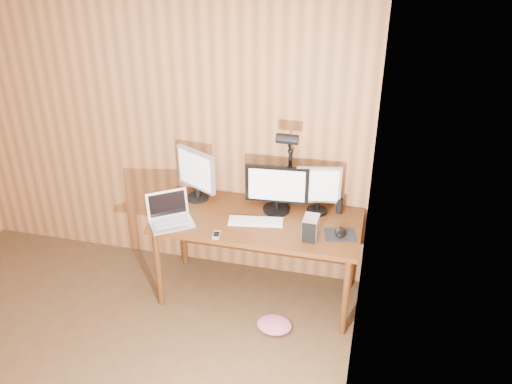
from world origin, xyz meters
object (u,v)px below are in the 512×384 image
at_px(monitor_left, 196,173).
at_px(mouse, 340,232).
at_px(laptop, 170,215).
at_px(keyboard, 256,221).
at_px(monitor_center, 277,188).
at_px(phone, 216,235).
at_px(speaker, 340,206).
at_px(hard_drive, 311,228).
at_px(desk_lamp, 288,158).
at_px(desk, 260,227).
at_px(monitor_right, 318,189).

relative_size(monitor_left, mouse, 3.58).
relative_size(laptop, keyboard, 0.93).
bearing_deg(keyboard, monitor_center, 51.58).
bearing_deg(phone, laptop, 157.88).
bearing_deg(monitor_left, mouse, 14.18).
bearing_deg(keyboard, mouse, -10.79).
xyz_separation_m(mouse, phone, (-0.89, -0.22, -0.02)).
xyz_separation_m(keyboard, speaker, (0.61, 0.29, 0.05)).
distance_m(laptop, speaker, 1.32).
bearing_deg(monitor_center, hard_drive, -49.95).
bearing_deg(mouse, monitor_left, 167.29).
bearing_deg(keyboard, desk_lamp, 45.40).
distance_m(hard_drive, speaker, 0.43).
bearing_deg(desk, phone, -123.80).
bearing_deg(keyboard, speaker, 16.91).
relative_size(monitor_center, desk_lamp, 0.69).
distance_m(speaker, desk_lamp, 0.56).
relative_size(monitor_center, monitor_left, 1.15).
distance_m(mouse, hard_drive, 0.24).
height_order(keyboard, desk_lamp, desk_lamp).
height_order(monitor_center, desk_lamp, desk_lamp).
distance_m(keyboard, hard_drive, 0.46).
distance_m(keyboard, desk_lamp, 0.55).
relative_size(desk, monitor_left, 3.68).
xyz_separation_m(phone, speaker, (0.85, 0.54, 0.06)).
height_order(monitor_left, keyboard, monitor_left).
bearing_deg(desk_lamp, keyboard, -131.03).
distance_m(desk, monitor_left, 0.67).
bearing_deg(mouse, speaker, 97.42).
xyz_separation_m(monitor_left, monitor_right, (0.98, 0.02, -0.02)).
relative_size(phone, speaker, 0.88).
height_order(monitor_right, speaker, monitor_right).
height_order(monitor_left, phone, monitor_left).
bearing_deg(laptop, speaker, -15.25).
bearing_deg(mouse, phone, -166.41).
bearing_deg(phone, desk, 48.62).
xyz_separation_m(monitor_center, monitor_left, (-0.67, 0.03, 0.03)).
relative_size(monitor_right, desk_lamp, 0.55).
relative_size(monitor_center, monitor_right, 1.26).
bearing_deg(speaker, monitor_right, -169.79).
height_order(laptop, mouse, laptop).
relative_size(monitor_center, mouse, 4.10).
xyz_separation_m(monitor_left, phone, (0.31, -0.48, -0.23)).
height_order(laptop, speaker, laptop).
xyz_separation_m(hard_drive, desk_lamp, (-0.24, 0.37, 0.36)).
distance_m(monitor_right, keyboard, 0.55).
xyz_separation_m(desk, monitor_center, (0.12, 0.09, 0.32)).
distance_m(keyboard, phone, 0.34).
relative_size(desk, laptop, 3.99).
height_order(laptop, hard_drive, laptop).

